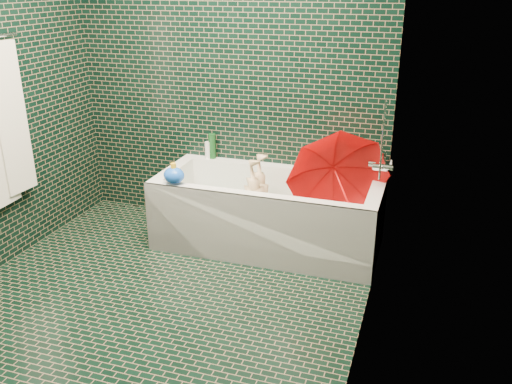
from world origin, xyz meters
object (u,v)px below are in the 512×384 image
(child, at_px, (259,209))
(bath_toy, at_px, (174,175))
(bathtub, at_px, (268,221))
(rubber_duck, at_px, (341,168))
(umbrella, at_px, (341,186))

(child, xyz_separation_m, bath_toy, (-0.56, -0.28, 0.31))
(bathtub, height_order, rubber_duck, rubber_duck)
(child, height_order, umbrella, umbrella)
(bath_toy, bearing_deg, bathtub, 42.61)
(bath_toy, bearing_deg, child, 43.54)
(child, height_order, rubber_duck, rubber_duck)
(bathtub, distance_m, child, 0.12)
(umbrella, bearing_deg, child, 159.67)
(umbrella, bearing_deg, bathtub, 157.31)
(child, bearing_deg, bathtub, 115.68)
(bathtub, xyz_separation_m, child, (-0.07, -0.02, 0.10))
(bathtub, distance_m, bath_toy, 0.81)
(rubber_duck, height_order, bath_toy, bath_toy)
(bathtub, height_order, bath_toy, bath_toy)
(umbrella, relative_size, rubber_duck, 6.48)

